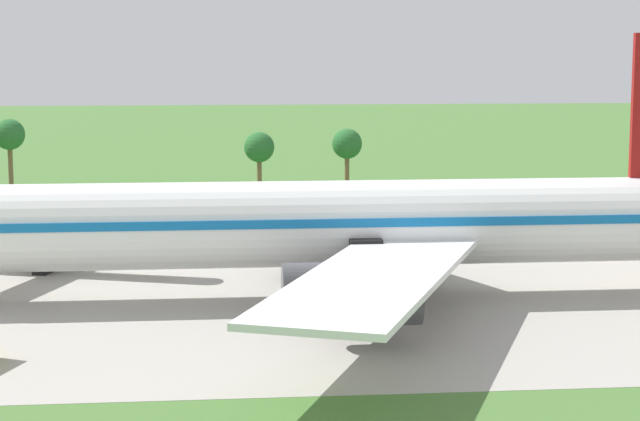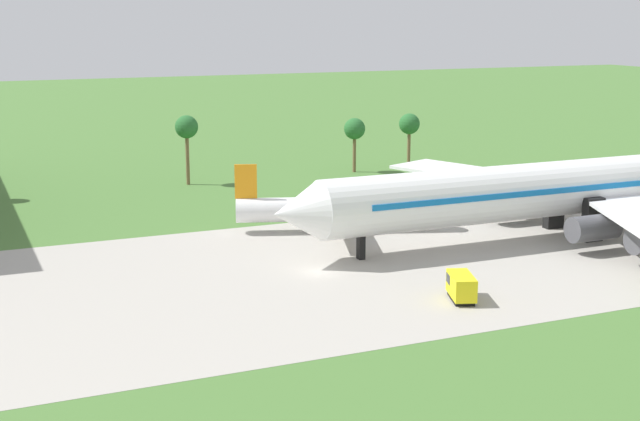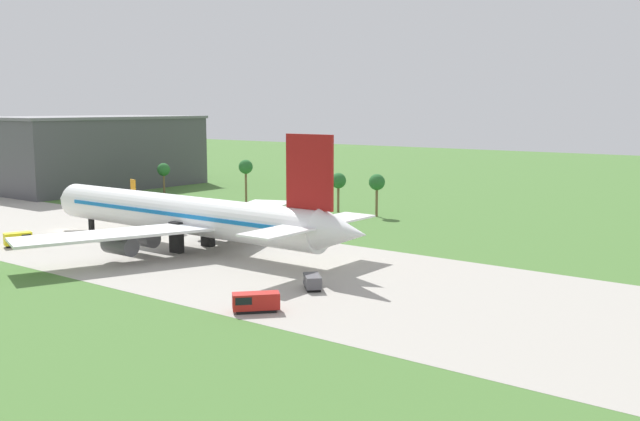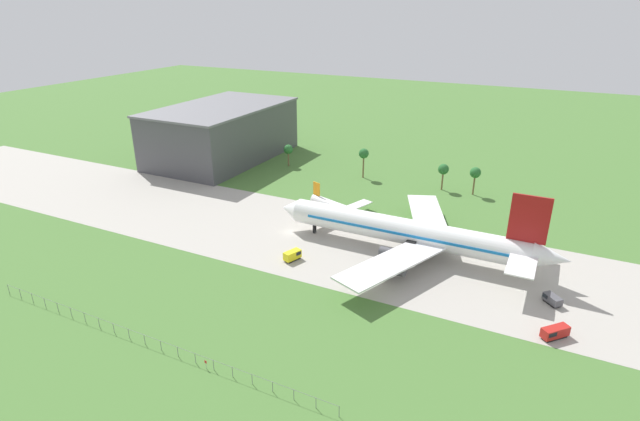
{
  "view_description": "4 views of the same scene",
  "coord_description": "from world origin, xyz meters",
  "views": [
    {
      "loc": [
        23.18,
        -83.62,
        19.22
      ],
      "look_at": [
        31.69,
        2.78,
        6.87
      ],
      "focal_mm": 65.0,
      "sensor_mm": 36.0,
      "label": 1
    },
    {
      "loc": [
        -35.05,
        -81.52,
        26.08
      ],
      "look_at": [
        1.37,
        2.78,
        5.87
      ],
      "focal_mm": 50.0,
      "sensor_mm": 36.0,
      "label": 2
    },
    {
      "loc": [
        124.12,
        -79.56,
        24.18
      ],
      "look_at": [
        62.01,
        2.78,
        9.13
      ],
      "focal_mm": 40.0,
      "sensor_mm": 36.0,
      "label": 3
    },
    {
      "loc": [
        63.61,
        -108.99,
        59.26
      ],
      "look_at": [
        6.81,
        5.0,
        6.0
      ],
      "focal_mm": 28.0,
      "sensor_mm": 36.0,
      "label": 4
    }
  ],
  "objects": [
    {
      "name": "jet_airliner",
      "position": [
        33.5,
        2.78,
        5.8
      ],
      "size": [
        74.02,
        61.38,
        20.23
      ],
      "color": "white",
      "rests_on": "ground_plane"
    },
    {
      "name": "regional_aircraft",
      "position": [
        9.2,
        15.43,
        2.8
      ],
      "size": [
        24.7,
        22.52,
        8.51
      ],
      "color": "white",
      "rests_on": "ground_plane"
    },
    {
      "name": "palm_tree_row",
      "position": [
        9.76,
        52.99,
        7.54
      ],
      "size": [
        74.35,
        3.6,
        10.9
      ],
      "color": "brown",
      "rests_on": "ground_plane"
    }
  ]
}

